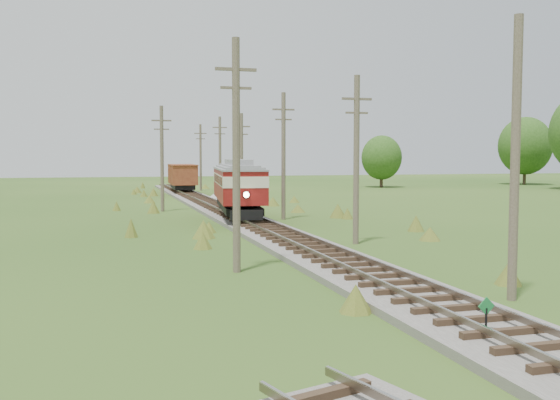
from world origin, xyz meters
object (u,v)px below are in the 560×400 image
object	(u,v)px
switch_marker	(486,315)
gravel_pile	(222,194)
streetcar	(238,183)
gondola	(182,176)

from	to	relation	value
switch_marker	gravel_pile	distance (m)	50.92
streetcar	gondola	world-z (taller)	streetcar
gondola	gravel_pile	xyz separation A→B (m)	(2.76, -11.22, -1.62)
streetcar	gravel_pile	xyz separation A→B (m)	(2.76, 20.79, -2.06)
gondola	streetcar	bearing A→B (deg)	-87.79
streetcar	gravel_pile	world-z (taller)	streetcar
switch_marker	gondola	bearing A→B (deg)	89.82
gondola	switch_marker	bearing A→B (deg)	-87.98
switch_marker	gondola	world-z (taller)	gondola
switch_marker	gondola	distance (m)	62.07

